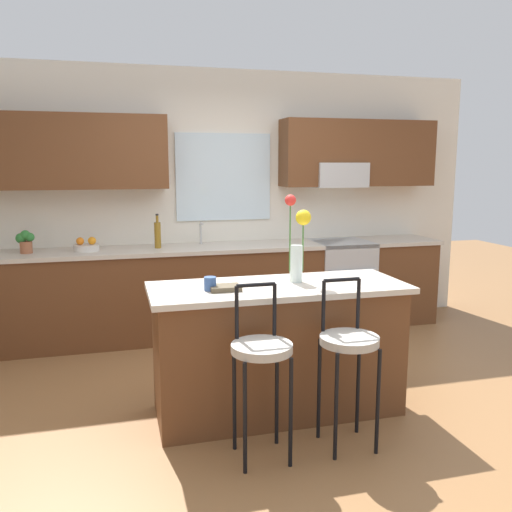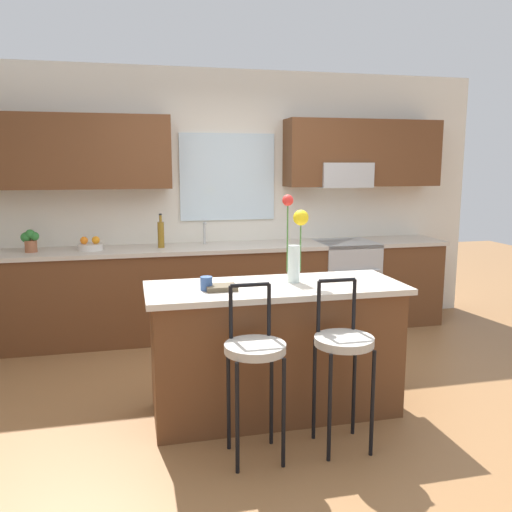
% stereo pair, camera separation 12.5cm
% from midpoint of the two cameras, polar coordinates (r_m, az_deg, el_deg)
% --- Properties ---
extents(ground_plane, '(14.00, 14.00, 0.00)m').
position_cam_midpoint_polar(ground_plane, '(4.14, 3.16, -15.06)').
color(ground_plane, olive).
extents(back_wall_assembly, '(5.60, 0.50, 2.70)m').
position_cam_midpoint_polar(back_wall_assembly, '(5.70, -2.16, 7.45)').
color(back_wall_assembly, silver).
rests_on(back_wall_assembly, ground).
extents(counter_run, '(4.56, 0.64, 0.92)m').
position_cam_midpoint_polar(counter_run, '(5.55, -1.79, -3.48)').
color(counter_run, brown).
rests_on(counter_run, ground).
extents(sink_faucet, '(0.02, 0.13, 0.23)m').
position_cam_midpoint_polar(sink_faucet, '(5.54, -4.86, 2.72)').
color(sink_faucet, '#B7BABC').
rests_on(sink_faucet, counter_run).
extents(oven_range, '(0.60, 0.64, 0.92)m').
position_cam_midpoint_polar(oven_range, '(5.89, 9.97, -2.91)').
color(oven_range, '#B7BABC').
rests_on(oven_range, ground).
extents(kitchen_island, '(1.76, 0.69, 0.92)m').
position_cam_midpoint_polar(kitchen_island, '(3.80, 2.99, -9.82)').
color(kitchen_island, brown).
rests_on(kitchen_island, ground).
extents(bar_stool_near, '(0.36, 0.36, 1.04)m').
position_cam_midpoint_polar(bar_stool_near, '(3.17, 1.03, -10.57)').
color(bar_stool_near, black).
rests_on(bar_stool_near, ground).
extents(bar_stool_middle, '(0.36, 0.36, 1.04)m').
position_cam_midpoint_polar(bar_stool_middle, '(3.34, 10.34, -9.65)').
color(bar_stool_middle, black).
rests_on(bar_stool_middle, ground).
extents(flower_vase, '(0.18, 0.11, 0.61)m').
position_cam_midpoint_polar(flower_vase, '(3.72, 5.15, 1.54)').
color(flower_vase, silver).
rests_on(flower_vase, kitchen_island).
extents(mug_ceramic, '(0.08, 0.08, 0.09)m').
position_cam_midpoint_polar(mug_ceramic, '(3.52, -4.29, -2.92)').
color(mug_ceramic, '#33518C').
rests_on(mug_ceramic, kitchen_island).
extents(cookbook, '(0.20, 0.15, 0.03)m').
position_cam_midpoint_polar(cookbook, '(3.52, -2.71, -3.38)').
color(cookbook, brown).
rests_on(cookbook, kitchen_island).
extents(fruit_bowl_oranges, '(0.24, 0.24, 0.13)m').
position_cam_midpoint_polar(fruit_bowl_oranges, '(5.37, -16.57, 1.06)').
color(fruit_bowl_oranges, silver).
rests_on(fruit_bowl_oranges, counter_run).
extents(bottle_olive_oil, '(0.06, 0.06, 0.34)m').
position_cam_midpoint_polar(bottle_olive_oil, '(5.35, -9.42, 2.33)').
color(bottle_olive_oil, olive).
rests_on(bottle_olive_oil, counter_run).
extents(potted_plant_small, '(0.17, 0.11, 0.21)m').
position_cam_midpoint_polar(potted_plant_small, '(5.42, -22.29, 1.58)').
color(potted_plant_small, '#9E5B3D').
rests_on(potted_plant_small, counter_run).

